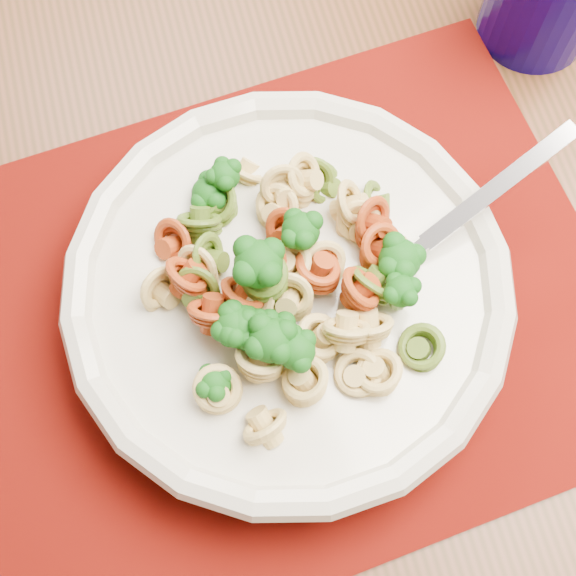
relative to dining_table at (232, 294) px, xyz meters
name	(u,v)px	position (x,y,z in m)	size (l,w,h in m)	color
dining_table	(232,294)	(0.00, 0.00, 0.00)	(1.55, 1.18, 0.72)	#592D19
placemat	(277,312)	(0.01, -0.06, 0.10)	(0.43, 0.34, 0.00)	#570C03
pasta_bowl	(288,293)	(0.02, -0.06, 0.13)	(0.28, 0.28, 0.05)	beige
pasta_broccoli_heap	(288,285)	(0.02, -0.06, 0.14)	(0.23, 0.23, 0.06)	#DAC06C
fork	(392,269)	(0.08, -0.08, 0.14)	(0.19, 0.02, 0.01)	silver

